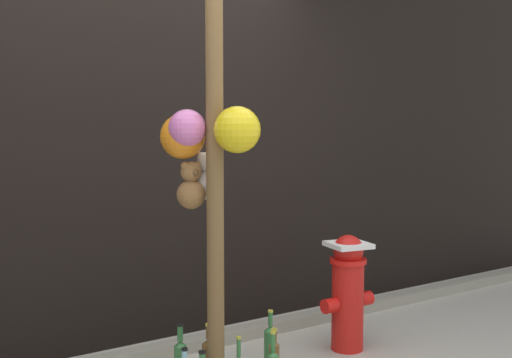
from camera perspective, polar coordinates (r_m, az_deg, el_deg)
name	(u,v)px	position (r m, az deg, el deg)	size (l,w,h in m)	color
building_wall	(135,65)	(4.41, -10.58, 9.76)	(10.00, 0.20, 3.68)	black
curb_strip	(166,350)	(4.27, -7.86, -14.61)	(8.00, 0.12, 0.08)	gray
memorial_post	(208,109)	(3.31, -4.21, 6.18)	(0.50, 0.51, 2.68)	brown
fire_hydrant	(348,290)	(4.28, 8.05, -9.57)	(0.39, 0.29, 0.75)	red
bottle_3	(270,352)	(3.83, 1.27, -14.92)	(0.07, 0.07, 0.41)	#337038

